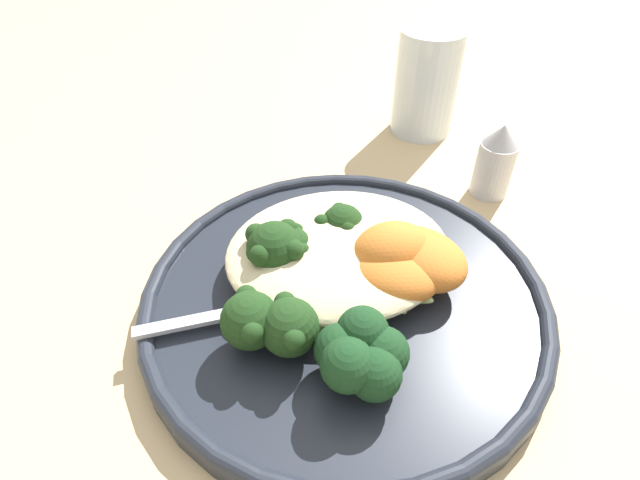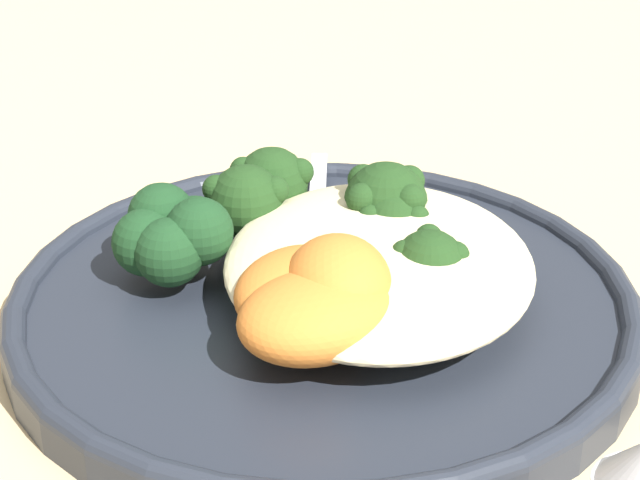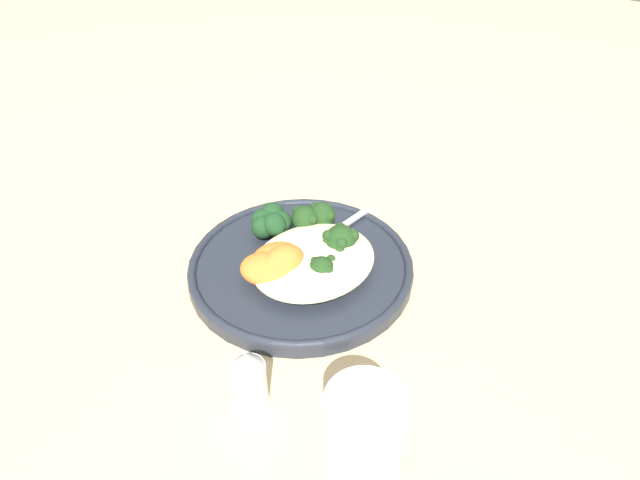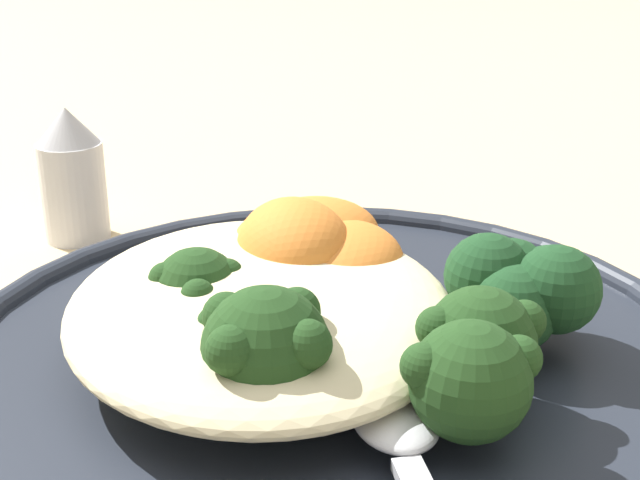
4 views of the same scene
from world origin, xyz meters
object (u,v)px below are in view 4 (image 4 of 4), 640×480
broccoli_stalk_0 (239,294)px  broccoli_stalk_2 (285,336)px  quinoa_mound (261,307)px  broccoli_stalk_3 (439,360)px  broccoli_stalk_4 (450,332)px  sweet_potato_chunk_0 (295,250)px  salt_shaker (72,175)px  kale_tuft (523,288)px  spoon (399,439)px  broccoli_stalk_1 (286,326)px  sweet_potato_chunk_2 (307,240)px  plate (330,359)px  sweet_potato_chunk_1 (333,264)px

broccoli_stalk_0 → broccoli_stalk_2: size_ratio=0.97×
quinoa_mound → broccoli_stalk_3: broccoli_stalk_3 is taller
broccoli_stalk_2 → broccoli_stalk_4: 0.06m
broccoli_stalk_2 → broccoli_stalk_3: broccoli_stalk_2 is taller
sweet_potato_chunk_0 → salt_shaker: salt_shaker is taller
broccoli_stalk_0 → kale_tuft: kale_tuft is taller
broccoli_stalk_3 → salt_shaker: (0.23, 0.14, -0.00)m
quinoa_mound → broccoli_stalk_0: (0.01, 0.01, 0.00)m
sweet_potato_chunk_0 → spoon: 0.12m
broccoli_stalk_1 → kale_tuft: (0.01, -0.09, 0.01)m
sweet_potato_chunk_2 → plate: bearing=-179.3°
sweet_potato_chunk_1 → spoon: (-0.11, -0.00, -0.01)m
broccoli_stalk_3 → kale_tuft: (0.04, -0.04, 0.00)m
broccoli_stalk_3 → sweet_potato_chunk_1: broccoli_stalk_3 is taller
broccoli_stalk_4 → sweet_potato_chunk_0: 0.08m
plate → kale_tuft: kale_tuft is taller
broccoli_stalk_4 → sweet_potato_chunk_2: broccoli_stalk_4 is taller
broccoli_stalk_0 → salt_shaker: (0.16, 0.08, -0.00)m
broccoli_stalk_4 → quinoa_mound: bearing=-142.2°
sweet_potato_chunk_2 → broccoli_stalk_2: bearing=167.1°
plate → sweet_potato_chunk_2: (0.06, 0.00, 0.03)m
broccoli_stalk_1 → sweet_potato_chunk_2: size_ratio=1.56×
sweet_potato_chunk_0 → spoon: bearing=-171.6°
broccoli_stalk_4 → spoon: bearing=-55.9°
broccoli_stalk_0 → broccoli_stalk_3: size_ratio=0.87×
quinoa_mound → spoon: (-0.08, -0.03, -0.01)m
broccoli_stalk_1 → broccoli_stalk_2: size_ratio=0.99×
quinoa_mound → kale_tuft: size_ratio=2.90×
sweet_potato_chunk_1 → kale_tuft: kale_tuft is taller
sweet_potato_chunk_1 → spoon: 0.11m
broccoli_stalk_2 → salt_shaker: salt_shaker is taller
kale_tuft → broccoli_stalk_3: bearing=133.1°
plate → sweet_potato_chunk_1: bearing=-11.6°
plate → spoon: bearing=-173.8°
broccoli_stalk_1 → spoon: 0.07m
quinoa_mound → broccoli_stalk_3: (-0.05, -0.05, 0.00)m
plate → broccoli_stalk_0: bearing=71.4°
sweet_potato_chunk_2 → kale_tuft: kale_tuft is taller
sweet_potato_chunk_1 → broccoli_stalk_0: bearing=117.9°
sweet_potato_chunk_0 → broccoli_stalk_4: bearing=-147.9°
quinoa_mound → sweet_potato_chunk_2: bearing=-24.8°
broccoli_stalk_3 → kale_tuft: 0.06m
broccoli_stalk_2 → salt_shaker: size_ratio=1.54×
sweet_potato_chunk_0 → sweet_potato_chunk_1: bearing=-107.5°
salt_shaker → broccoli_stalk_1: bearing=-154.3°
broccoli_stalk_0 → salt_shaker: size_ratio=1.49×
broccoli_stalk_0 → broccoli_stalk_4: bearing=131.5°
quinoa_mound → broccoli_stalk_4: 0.07m
salt_shaker → quinoa_mound: bearing=-153.9°
kale_tuft → sweet_potato_chunk_1: bearing=57.0°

